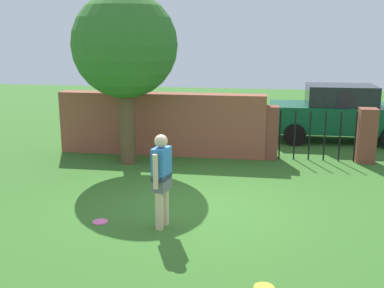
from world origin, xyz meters
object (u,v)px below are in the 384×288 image
(person, at_px, (162,177))
(car, at_px, (339,113))
(frisbee_pink, at_px, (100,222))
(frisbee_yellow, at_px, (264,288))
(tree, at_px, (125,47))

(person, height_order, car, car)
(car, relative_size, frisbee_pink, 15.59)
(person, xyz_separation_m, frisbee_yellow, (1.74, -1.73, -0.89))
(tree, xyz_separation_m, frisbee_yellow, (3.50, -5.57, -2.92))
(car, distance_m, frisbee_pink, 8.92)
(car, xyz_separation_m, frisbee_pink, (-5.04, -7.31, -0.85))
(frisbee_pink, xyz_separation_m, frisbee_yellow, (2.87, -1.75, 0.00))
(tree, height_order, frisbee_pink, tree)
(tree, height_order, frisbee_yellow, tree)
(car, distance_m, frisbee_yellow, 9.35)
(tree, relative_size, car, 1.01)
(tree, xyz_separation_m, person, (1.75, -3.84, -2.03))
(tree, height_order, car, tree)
(person, xyz_separation_m, car, (3.91, 7.32, -0.04))
(person, bearing_deg, frisbee_pink, 102.09)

